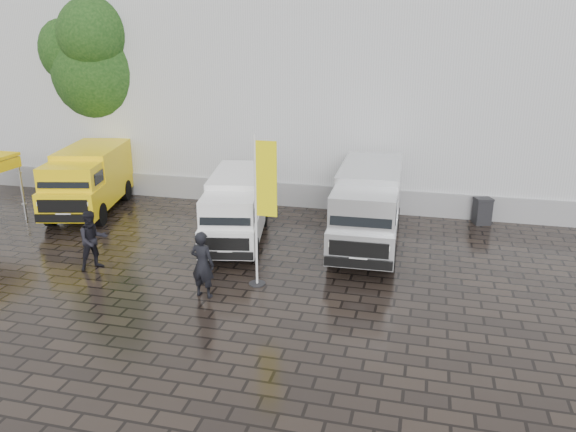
% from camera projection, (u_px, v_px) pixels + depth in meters
% --- Properties ---
extents(ground, '(120.00, 120.00, 0.00)m').
position_uv_depth(ground, '(267.00, 285.00, 16.69)').
color(ground, black).
rests_on(ground, ground).
extents(exhibition_hall, '(44.00, 16.00, 12.00)m').
position_uv_depth(exhibition_hall, '(389.00, 56.00, 29.09)').
color(exhibition_hall, silver).
rests_on(exhibition_hall, ground).
extents(hall_plinth, '(44.00, 0.15, 1.00)m').
position_uv_depth(hall_plinth, '(366.00, 200.00, 23.39)').
color(hall_plinth, gray).
rests_on(hall_plinth, ground).
extents(van_yellow, '(3.44, 5.99, 2.60)m').
position_uv_depth(van_yellow, '(89.00, 181.00, 23.15)').
color(van_yellow, yellow).
rests_on(van_yellow, ground).
extents(van_white, '(2.84, 5.69, 2.36)m').
position_uv_depth(van_white, '(237.00, 210.00, 19.87)').
color(van_white, white).
rests_on(van_white, ground).
extents(van_silver, '(2.28, 6.32, 2.71)m').
position_uv_depth(van_silver, '(368.00, 209.00, 19.39)').
color(van_silver, silver).
rests_on(van_silver, ground).
extents(flagpole, '(0.88, 0.50, 4.52)m').
position_uv_depth(flagpole, '(262.00, 205.00, 15.93)').
color(flagpole, black).
rests_on(flagpole, ground).
extents(tree, '(5.02, 5.02, 9.02)m').
position_uv_depth(tree, '(106.00, 63.00, 26.21)').
color(tree, black).
rests_on(tree, ground).
extents(wheelie_bin, '(0.79, 0.79, 1.05)m').
position_uv_depth(wheelie_bin, '(482.00, 211.00, 21.89)').
color(wheelie_bin, black).
rests_on(wheelie_bin, ground).
extents(person_front, '(0.77, 0.57, 1.95)m').
position_uv_depth(person_front, '(203.00, 264.00, 15.71)').
color(person_front, black).
rests_on(person_front, ground).
extents(person_tent, '(1.15, 1.17, 1.90)m').
position_uv_depth(person_tent, '(93.00, 240.00, 17.61)').
color(person_tent, black).
rests_on(person_tent, ground).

